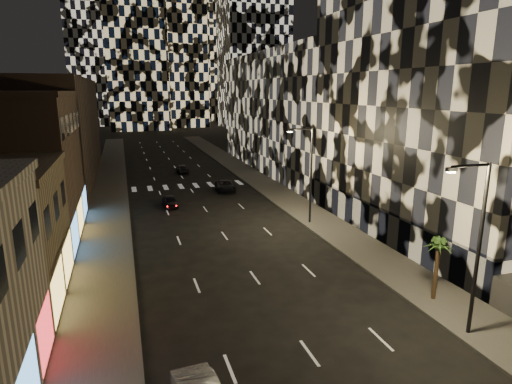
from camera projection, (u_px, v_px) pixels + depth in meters
sidewalk_left at (109, 190)px, 54.11m from camera, size 4.00×120.00×0.15m
sidewalk_right at (260, 181)px, 59.92m from camera, size 4.00×120.00×0.15m
curb_left at (127, 189)px, 54.72m from camera, size 0.20×120.00×0.15m
curb_right at (245, 182)px, 59.31m from camera, size 0.20×120.00×0.15m
retail_brown at (11, 170)px, 35.38m from camera, size 10.00×15.00×12.00m
retail_filler_left at (54, 130)px, 59.74m from camera, size 10.00×40.00×14.00m
midrise_right at (462, 108)px, 36.61m from camera, size 16.00×25.00×22.00m
midrise_base at (376, 222)px, 36.59m from camera, size 0.60×25.00×3.00m
midrise_filler_right at (306, 112)px, 67.23m from camera, size 16.00×40.00×18.00m
streetlight_near at (476, 239)px, 21.09m from camera, size 2.55×0.25×9.00m
streetlight_far at (309, 169)px, 39.65m from camera, size 2.55×0.25×9.00m
car_dark_midlane at (170, 201)px, 46.65m from camera, size 1.65×3.73×1.25m
car_dark_oncoming at (182, 169)px, 65.98m from camera, size 1.91×4.27×1.22m
car_dark_rightlane at (225, 186)px, 53.91m from camera, size 2.65×4.97×1.33m
palm_tree at (438, 249)px, 25.25m from camera, size 1.98×1.97×3.89m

